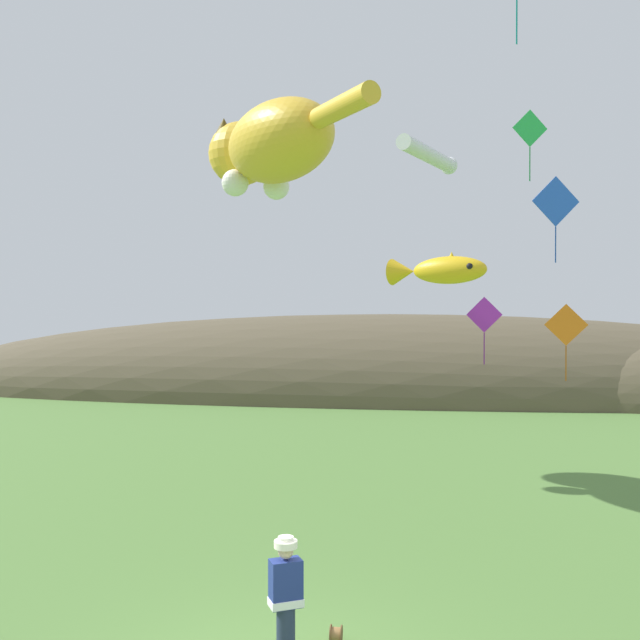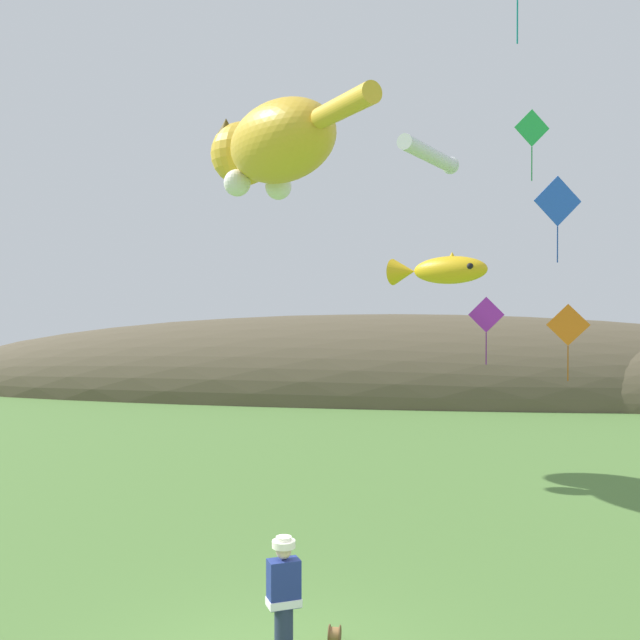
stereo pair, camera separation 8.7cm
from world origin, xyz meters
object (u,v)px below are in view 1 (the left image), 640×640
Objects in this scene: kite_tube_streamer at (429,155)px; kite_diamond_violet at (484,316)px; kite_giant_cat at (270,147)px; kite_diamond_blue at (556,202)px; kite_fish_windsock at (439,270)px; kite_diamond_orange at (566,326)px; kite_spool at (336,634)px; kite_diamond_green at (530,129)px; festival_attendant at (286,601)px.

kite_diamond_violet is (1.59, 3.50, -3.80)m from kite_tube_streamer.
kite_giant_cat is 3.43× the size of kite_diamond_blue.
kite_giant_cat is 5.83m from kite_tube_streamer.
kite_fish_windsock is 6.52m from kite_diamond_violet.
kite_diamond_blue is at bearing 54.96° from kite_fish_windsock.
kite_diamond_violet is (-1.56, 2.04, -2.85)m from kite_diamond_blue.
kite_diamond_orange is at bearing -40.23° from kite_diamond_violet.
kite_tube_streamer is 1.35× the size of kite_diamond_blue.
kite_giant_cat is at bearing 106.83° from kite_spool.
kite_diamond_green reaches higher than kite_tube_streamer.
kite_diamond_green is at bearing 67.40° from kite_spool.
kite_spool is 13.95m from kite_diamond_green.
kite_diamond_green is (4.00, 9.60, 9.30)m from kite_spool.
kite_diamond_violet is (6.14, 0.04, -4.93)m from kite_giant_cat.
kite_spool is 0.04× the size of kite_giant_cat.
kite_diamond_blue is (7.71, -2.00, -2.08)m from kite_giant_cat.
kite_diamond_blue is at bearing 62.34° from festival_attendant.
kite_tube_streamer is at bearing -137.72° from kite_diamond_green.
kite_spool is 12.12m from kite_diamond_blue.
kite_diamond_green is at bearing 147.29° from kite_diamond_orange.
kite_giant_cat is 9.70m from kite_diamond_orange.
kite_diamond_orange is (0.84, -0.54, -5.17)m from kite_diamond_green.
festival_attendant reaches higher than kite_spool.
kite_giant_cat is 2.54× the size of kite_tube_streamer.
kite_giant_cat is at bearing -179.62° from kite_diamond_violet.
festival_attendant is 1.36m from kite_spool.
kite_giant_cat reaches higher than kite_diamond_violet.
kite_fish_windsock is 5.86m from kite_diamond_orange.
festival_attendant is 6.78× the size of kite_spool.
kite_diamond_green reaches higher than kite_diamond_blue.
kite_diamond_green is 5.26m from kite_diamond_orange.
kite_fish_windsock is at bearing -125.41° from kite_diamond_orange.
kite_spool is 0.12× the size of kite_diamond_blue.
kite_diamond_orange is (0.34, 0.43, -3.09)m from kite_diamond_blue.
kite_fish_windsock is at bearing -125.04° from kite_diamond_blue.
kite_fish_windsock is 1.05× the size of kite_diamond_orange.
kite_fish_windsock reaches higher than kite_diamond_orange.
kite_giant_cat reaches higher than kite_tube_streamer.
kite_giant_cat is 8.79m from kite_fish_windsock.
kite_giant_cat is at bearing 171.83° from kite_diamond_green.
kite_diamond_orange is at bearing -32.71° from kite_diamond_green.
kite_diamond_blue is at bearing -52.55° from kite_diamond_violet.
kite_spool is 10.97m from kite_tube_streamer.
kite_diamond_blue is 3.84m from kite_diamond_violet.
kite_diamond_green is (4.53, 10.54, 8.48)m from festival_attendant.
festival_attendant is 11.12m from kite_tube_streamer.
kite_spool is at bearing -118.07° from kite_diamond_orange.
kite_giant_cat is 3.58× the size of kite_fish_windsock.
festival_attendant is 0.61× the size of kite_tube_streamer.
kite_spool is at bearing 60.51° from festival_attendant.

